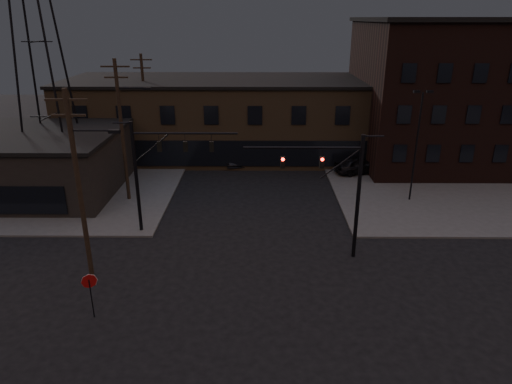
# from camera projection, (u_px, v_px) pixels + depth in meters

# --- Properties ---
(ground) EXTENTS (140.00, 140.00, 0.00)m
(ground) POSITION_uv_depth(u_px,v_px,m) (251.00, 295.00, 25.18)
(ground) COLOR black
(ground) RESTS_ON ground
(sidewalk_ne) EXTENTS (30.00, 30.00, 0.15)m
(sidewalk_ne) POSITION_uv_depth(u_px,v_px,m) (475.00, 170.00, 45.52)
(sidewalk_ne) COLOR #474744
(sidewalk_ne) RESTS_ON ground
(sidewalk_nw) EXTENTS (30.00, 30.00, 0.15)m
(sidewalk_nw) POSITION_uv_depth(u_px,v_px,m) (37.00, 169.00, 45.86)
(sidewalk_nw) COLOR #474744
(sidewalk_nw) RESTS_ON ground
(building_row) EXTENTS (40.00, 12.00, 8.00)m
(building_row) POSITION_uv_depth(u_px,v_px,m) (256.00, 119.00, 49.89)
(building_row) COLOR brown
(building_row) RESTS_ON ground
(building_right) EXTENTS (22.00, 16.00, 14.00)m
(building_right) POSITION_uv_depth(u_px,v_px,m) (469.00, 94.00, 46.78)
(building_right) COLOR black
(building_right) RESTS_ON ground
(building_left) EXTENTS (16.00, 12.00, 5.00)m
(building_left) POSITION_uv_depth(u_px,v_px,m) (23.00, 164.00, 39.38)
(building_left) COLOR black
(building_left) RESTS_ON ground
(traffic_signal_near) EXTENTS (7.12, 0.24, 8.00)m
(traffic_signal_near) POSITION_uv_depth(u_px,v_px,m) (340.00, 184.00, 27.57)
(traffic_signal_near) COLOR black
(traffic_signal_near) RESTS_ON ground
(traffic_signal_far) EXTENTS (7.12, 0.24, 8.00)m
(traffic_signal_far) POSITION_uv_depth(u_px,v_px,m) (154.00, 165.00, 30.91)
(traffic_signal_far) COLOR black
(traffic_signal_far) RESTS_ON ground
(stop_sign) EXTENTS (0.72, 0.33, 2.48)m
(stop_sign) POSITION_uv_depth(u_px,v_px,m) (90.00, 286.00, 22.72)
(stop_sign) COLOR black
(stop_sign) RESTS_ON ground
(utility_pole_near) EXTENTS (3.70, 0.28, 11.00)m
(utility_pole_near) POSITION_uv_depth(u_px,v_px,m) (80.00, 183.00, 25.02)
(utility_pole_near) COLOR black
(utility_pole_near) RESTS_ON ground
(utility_pole_mid) EXTENTS (3.70, 0.28, 11.50)m
(utility_pole_mid) POSITION_uv_depth(u_px,v_px,m) (122.00, 129.00, 36.14)
(utility_pole_mid) COLOR black
(utility_pole_mid) RESTS_ON ground
(utility_pole_far) EXTENTS (2.20, 0.28, 11.00)m
(utility_pole_far) POSITION_uv_depth(u_px,v_px,m) (145.00, 106.00, 47.48)
(utility_pole_far) COLOR black
(utility_pole_far) RESTS_ON ground
(transmission_tower) EXTENTS (7.00, 7.00, 25.00)m
(transmission_tower) POSITION_uv_depth(u_px,v_px,m) (37.00, 42.00, 37.65)
(transmission_tower) COLOR black
(transmission_tower) RESTS_ON ground
(lot_light_a) EXTENTS (1.50, 0.28, 9.14)m
(lot_light_a) POSITION_uv_depth(u_px,v_px,m) (417.00, 137.00, 36.18)
(lot_light_a) COLOR black
(lot_light_a) RESTS_ON ground
(lot_light_b) EXTENTS (1.50, 0.28, 9.14)m
(lot_light_b) POSITION_uv_depth(u_px,v_px,m) (467.00, 123.00, 40.80)
(lot_light_b) COLOR black
(lot_light_b) RESTS_ON ground
(parked_car_lot_a) EXTENTS (5.18, 3.23, 1.64)m
(parked_car_lot_a) POSITION_uv_depth(u_px,v_px,m) (359.00, 165.00, 44.25)
(parked_car_lot_a) COLOR black
(parked_car_lot_a) RESTS_ON sidewalk_ne
(parked_car_lot_b) EXTENTS (4.65, 2.69, 1.27)m
(parked_car_lot_b) POSITION_uv_depth(u_px,v_px,m) (394.00, 158.00, 47.20)
(parked_car_lot_b) COLOR silver
(parked_car_lot_b) RESTS_ON sidewalk_ne
(car_crossing) EXTENTS (2.48, 5.25, 1.66)m
(car_crossing) POSITION_uv_depth(u_px,v_px,m) (234.00, 156.00, 47.64)
(car_crossing) COLOR black
(car_crossing) RESTS_ON ground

